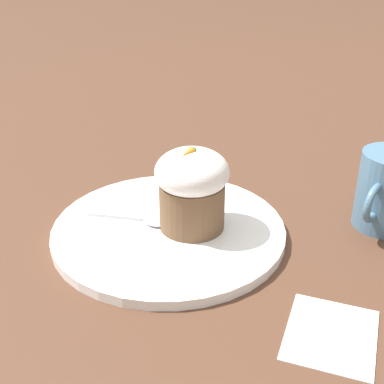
% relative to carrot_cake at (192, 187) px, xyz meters
% --- Properties ---
extents(ground_plane, '(4.00, 4.00, 0.00)m').
position_rel_carrot_cake_xyz_m(ground_plane, '(0.02, -0.02, -0.06)').
color(ground_plane, '#513323').
extents(dessert_plate, '(0.27, 0.27, 0.01)m').
position_rel_carrot_cake_xyz_m(dessert_plate, '(0.02, -0.02, -0.06)').
color(dessert_plate, white).
rests_on(dessert_plate, ground_plane).
extents(carrot_cake, '(0.08, 0.08, 0.10)m').
position_rel_carrot_cake_xyz_m(carrot_cake, '(0.00, 0.00, 0.00)').
color(carrot_cake, brown).
rests_on(carrot_cake, dessert_plate).
extents(spoon, '(0.07, 0.11, 0.01)m').
position_rel_carrot_cake_xyz_m(spoon, '(0.02, -0.05, -0.05)').
color(spoon, silver).
rests_on(spoon, dessert_plate).
extents(paper_napkin, '(0.11, 0.10, 0.00)m').
position_rel_carrot_cake_xyz_m(paper_napkin, '(0.05, 0.20, -0.06)').
color(paper_napkin, white).
rests_on(paper_napkin, ground_plane).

